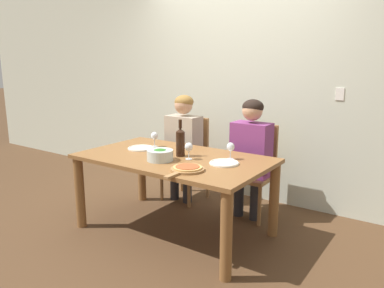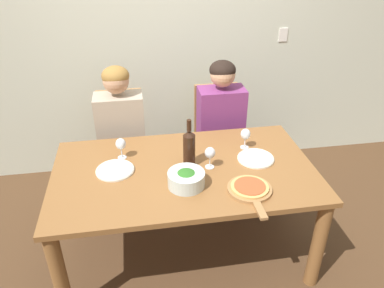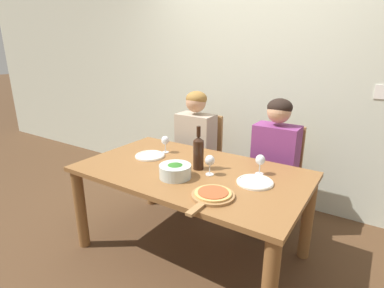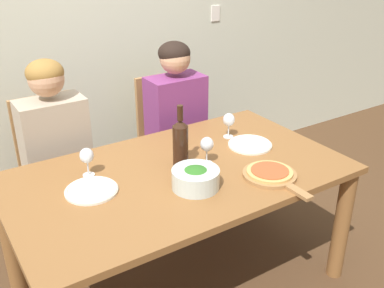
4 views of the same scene
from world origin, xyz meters
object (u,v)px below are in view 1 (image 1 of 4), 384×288
object	(u,v)px
dinner_plate_left	(141,148)
pizza_on_board	(187,169)
chair_right	(255,168)
wine_bottle	(180,142)
broccoli_bowl	(160,155)
dinner_plate_right	(224,163)
person_man	(250,148)
wine_glass_centre	(189,148)
wine_glass_left	(154,136)
chair_left	(189,156)
person_woman	(183,138)
wine_glass_right	(231,148)

from	to	relation	value
dinner_plate_left	pizza_on_board	size ratio (longest dim) A/B	0.61
chair_right	wine_bottle	xyz separation A→B (m)	(-0.38, -0.78, 0.37)
broccoli_bowl	dinner_plate_right	distance (m)	0.56
person_man	wine_glass_centre	distance (m)	0.76
broccoli_bowl	wine_glass_left	size ratio (longest dim) A/B	1.52
chair_left	broccoli_bowl	xyz separation A→B (m)	(0.40, -1.00, 0.28)
pizza_on_board	person_woman	bearing A→B (deg)	127.45
person_woman	broccoli_bowl	xyz separation A→B (m)	(0.40, -0.89, 0.05)
wine_glass_left	chair_left	bearing A→B (deg)	91.10
dinner_plate_right	wine_glass_centre	world-z (taller)	wine_glass_centre
person_woman	broccoli_bowl	bearing A→B (deg)	-65.67
dinner_plate_right	wine_glass_right	distance (m)	0.19
wine_bottle	wine_glass_centre	world-z (taller)	wine_bottle
wine_bottle	wine_glass_left	world-z (taller)	wine_bottle
chair_left	wine_glass_left	size ratio (longest dim) A/B	6.19
chair_right	person_woman	size ratio (longest dim) A/B	0.78
dinner_plate_right	pizza_on_board	xyz separation A→B (m)	(-0.14, -0.34, 0.01)
wine_glass_centre	pizza_on_board	bearing A→B (deg)	-57.43
chair_left	person_woman	distance (m)	0.26
pizza_on_board	dinner_plate_left	bearing A→B (deg)	156.52
pizza_on_board	chair_left	bearing A→B (deg)	124.49
wine_bottle	person_man	bearing A→B (deg)	60.30
dinner_plate_left	wine_glass_right	bearing A→B (deg)	9.39
dinner_plate_left	wine_glass_left	world-z (taller)	wine_glass_left
wine_bottle	wine_glass_left	xyz separation A→B (m)	(-0.44, 0.16, -0.03)
chair_right	wine_glass_left	distance (m)	1.08
chair_right	wine_glass_centre	bearing A→B (deg)	-106.69
chair_left	dinner_plate_left	bearing A→B (deg)	-92.54
wine_bottle	pizza_on_board	size ratio (longest dim) A/B	0.82
chair_left	pizza_on_board	size ratio (longest dim) A/B	2.28
person_woman	wine_glass_left	xyz separation A→B (m)	(0.01, -0.50, 0.11)
chair_right	wine_glass_left	bearing A→B (deg)	-143.09
broccoli_bowl	chair_left	bearing A→B (deg)	111.80
wine_bottle	dinner_plate_left	bearing A→B (deg)	179.41
person_woman	wine_bottle	xyz separation A→B (m)	(0.45, -0.66, 0.14)
pizza_on_board	wine_glass_centre	world-z (taller)	wine_glass_centre
wine_bottle	wine_glass_left	distance (m)	0.47
chair_right	broccoli_bowl	world-z (taller)	chair_right
wine_glass_centre	dinner_plate_right	bearing A→B (deg)	7.64
dinner_plate_left	dinner_plate_right	xyz separation A→B (m)	(0.95, -0.01, 0.00)
wine_bottle	dinner_plate_right	bearing A→B (deg)	-0.89
dinner_plate_left	pizza_on_board	world-z (taller)	pizza_on_board
wine_glass_centre	chair_right	bearing A→B (deg)	73.31
pizza_on_board	wine_glass_left	world-z (taller)	wine_glass_left
dinner_plate_right	wine_bottle	bearing A→B (deg)	179.11
broccoli_bowl	dinner_plate_left	xyz separation A→B (m)	(-0.43, 0.23, -0.04)
dinner_plate_right	pizza_on_board	size ratio (longest dim) A/B	0.61
dinner_plate_left	chair_right	bearing A→B (deg)	41.71
person_man	wine_bottle	xyz separation A→B (m)	(-0.38, -0.66, 0.14)
chair_right	broccoli_bowl	size ratio (longest dim) A/B	4.08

